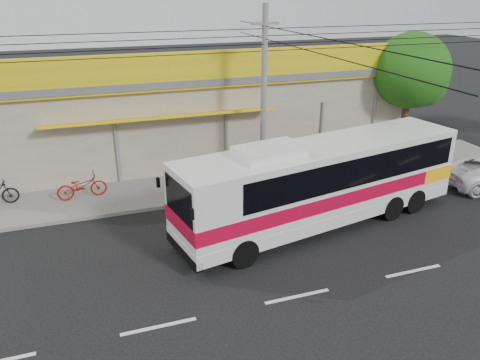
# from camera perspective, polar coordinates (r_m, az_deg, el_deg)

# --- Properties ---
(ground) EXTENTS (120.00, 120.00, 0.00)m
(ground) POSITION_cam_1_polar(r_m,az_deg,el_deg) (15.86, 3.09, -8.89)
(ground) COLOR black
(ground) RESTS_ON ground
(sidewalk) EXTENTS (30.00, 3.20, 0.15)m
(sidewalk) POSITION_cam_1_polar(r_m,az_deg,el_deg) (20.89, -3.00, -0.54)
(sidewalk) COLOR slate
(sidewalk) RESTS_ON ground
(lane_markings) EXTENTS (50.00, 0.12, 0.01)m
(lane_markings) POSITION_cam_1_polar(r_m,az_deg,el_deg) (13.98, 7.00, -13.92)
(lane_markings) COLOR silver
(lane_markings) RESTS_ON ground
(storefront_building) EXTENTS (22.60, 9.20, 5.70)m
(storefront_building) POSITION_cam_1_polar(r_m,az_deg,el_deg) (25.31, -6.63, 8.81)
(storefront_building) COLOR gray
(storefront_building) RESTS_ON ground
(coach_bus) EXTENTS (11.48, 4.50, 3.46)m
(coach_bus) POSITION_cam_1_polar(r_m,az_deg,el_deg) (17.23, 10.49, 0.31)
(coach_bus) COLOR silver
(coach_bus) RESTS_ON ground
(motorbike_red) EXTENTS (2.03, 0.85, 1.04)m
(motorbike_red) POSITION_cam_1_polar(r_m,az_deg,el_deg) (20.26, -18.73, -0.71)
(motorbike_red) COLOR maroon
(motorbike_red) RESTS_ON sidewalk
(utility_pole) EXTENTS (34.00, 14.00, 7.67)m
(utility_pole) POSITION_cam_1_polar(r_m,az_deg,el_deg) (19.38, 3.05, 16.81)
(utility_pole) COLOR slate
(utility_pole) RESTS_ON ground
(tree_near) EXTENTS (3.77, 3.77, 6.26)m
(tree_near) POSITION_cam_1_polar(r_m,az_deg,el_deg) (25.44, 20.40, 12.10)
(tree_near) COLOR black
(tree_near) RESTS_ON ground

